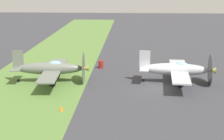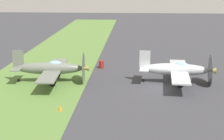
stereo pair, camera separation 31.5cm
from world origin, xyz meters
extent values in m
plane|color=#38383D|center=(0.00, 0.00, 0.00)|extent=(160.00, 160.00, 0.00)
cube|color=#567A38|center=(0.00, -12.83, 0.00)|extent=(120.00, 11.00, 0.01)
ellipsoid|color=#B2B7BC|center=(-1.73, 1.79, 1.47)|extent=(1.78, 6.99, 1.26)
cube|color=#B2B7BC|center=(-1.70, 2.20, 1.32)|extent=(9.86, 2.47, 0.14)
cube|color=#B2B7BC|center=(-1.97, -1.35, 2.39)|extent=(0.19, 1.12, 1.93)
cube|color=#B2B7BC|center=(-1.97, -1.35, 1.58)|extent=(3.31, 1.16, 0.10)
cone|color=#B7B24C|center=(-1.45, 5.49, 1.47)|extent=(0.70, 0.76, 0.65)
cylinder|color=#4C4C51|center=(-1.46, 5.29, 1.47)|extent=(3.25, 0.29, 3.25)
ellipsoid|color=#8CB2C6|center=(-1.68, 2.40, 1.91)|extent=(0.82, 1.47, 0.71)
cylinder|color=black|center=(-3.16, 2.41, 0.35)|extent=(0.28, 0.71, 0.69)
cylinder|color=black|center=(-3.16, 2.41, 0.83)|extent=(0.12, 0.12, 0.98)
cylinder|color=black|center=(-0.22, 2.18, 0.35)|extent=(0.28, 0.71, 0.69)
cylinder|color=black|center=(-0.22, 2.18, 0.83)|extent=(0.12, 0.12, 0.98)
cylinder|color=black|center=(-1.98, -1.45, 0.16)|extent=(0.15, 0.33, 0.33)
ellipsoid|color=slate|center=(-1.28, -11.26, 1.49)|extent=(1.70, 7.07, 1.28)
cube|color=slate|center=(-1.31, -10.85, 1.34)|extent=(9.98, 2.35, 0.14)
cube|color=slate|center=(-1.09, -14.45, 2.42)|extent=(0.17, 1.14, 1.96)
cube|color=slate|center=(-1.09, -14.45, 1.60)|extent=(3.35, 1.12, 0.10)
cone|color=#B7B24C|center=(-1.51, -7.50, 1.49)|extent=(0.70, 0.76, 0.66)
cylinder|color=#4C4C51|center=(-1.50, -7.71, 1.49)|extent=(3.29, 0.24, 3.30)
ellipsoid|color=#8CB2C6|center=(-1.32, -10.64, 1.94)|extent=(0.81, 1.48, 0.72)
cylinder|color=black|center=(-2.81, -10.83, 0.35)|extent=(0.27, 0.71, 0.70)
cylinder|color=black|center=(-2.81, -10.83, 0.85)|extent=(0.12, 0.12, 0.99)
cylinder|color=black|center=(0.18, -10.65, 0.35)|extent=(0.27, 0.71, 0.70)
cylinder|color=black|center=(0.18, -10.65, 0.85)|extent=(0.12, 0.12, 0.99)
cylinder|color=black|center=(-1.08, -14.55, 0.16)|extent=(0.14, 0.34, 0.33)
cylinder|color=maroon|center=(-7.54, -6.43, 0.45)|extent=(0.60, 0.60, 0.90)
cone|color=orange|center=(6.73, -8.47, 0.22)|extent=(0.36, 0.36, 0.44)
camera|label=1|loc=(33.00, -2.78, 10.40)|focal=55.33mm
camera|label=2|loc=(32.98, -2.47, 10.40)|focal=55.33mm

